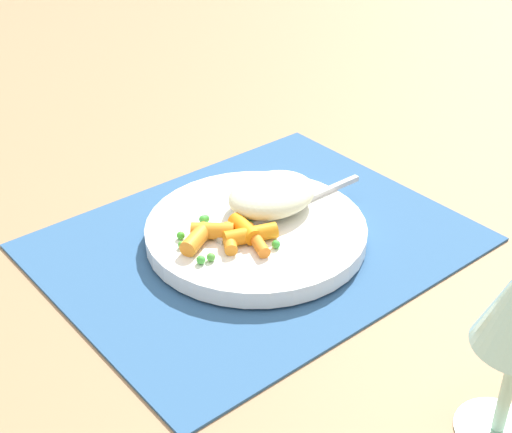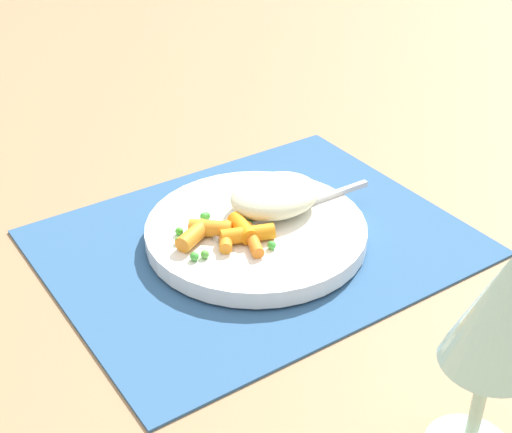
{
  "view_description": "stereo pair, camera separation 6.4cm",
  "coord_description": "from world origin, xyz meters",
  "px_view_note": "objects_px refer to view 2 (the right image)",
  "views": [
    {
      "loc": [
        0.41,
        0.49,
        0.44
      ],
      "look_at": [
        0.0,
        0.0,
        0.03
      ],
      "focal_mm": 51.66,
      "sensor_mm": 36.0,
      "label": 1
    },
    {
      "loc": [
        0.36,
        0.53,
        0.44
      ],
      "look_at": [
        0.0,
        0.0,
        0.03
      ],
      "focal_mm": 51.66,
      "sensor_mm": 36.0,
      "label": 2
    }
  ],
  "objects_px": {
    "plate": "(256,232)",
    "carrot_portion": "(228,233)",
    "wine_glass": "(497,320)",
    "fork": "(278,214)",
    "rice_mound": "(275,196)"
  },
  "relations": [
    {
      "from": "rice_mound",
      "to": "fork",
      "type": "height_order",
      "value": "rice_mound"
    },
    {
      "from": "plate",
      "to": "fork",
      "type": "relative_size",
      "value": 1.15
    },
    {
      "from": "wine_glass",
      "to": "plate",
      "type": "bearing_deg",
      "value": -93.57
    },
    {
      "from": "plate",
      "to": "wine_glass",
      "type": "bearing_deg",
      "value": 86.43
    },
    {
      "from": "carrot_portion",
      "to": "wine_glass",
      "type": "distance_m",
      "value": 0.32
    },
    {
      "from": "carrot_portion",
      "to": "fork",
      "type": "xyz_separation_m",
      "value": [
        -0.07,
        -0.01,
        -0.0
      ]
    },
    {
      "from": "wine_glass",
      "to": "fork",
      "type": "bearing_deg",
      "value": -98.67
    },
    {
      "from": "plate",
      "to": "fork",
      "type": "bearing_deg",
      "value": 179.13
    },
    {
      "from": "plate",
      "to": "carrot_portion",
      "type": "bearing_deg",
      "value": 11.02
    },
    {
      "from": "rice_mound",
      "to": "wine_glass",
      "type": "bearing_deg",
      "value": 80.79
    },
    {
      "from": "rice_mound",
      "to": "wine_glass",
      "type": "distance_m",
      "value": 0.34
    },
    {
      "from": "plate",
      "to": "rice_mound",
      "type": "relative_size",
      "value": 2.29
    },
    {
      "from": "carrot_portion",
      "to": "wine_glass",
      "type": "xyz_separation_m",
      "value": [
        -0.02,
        0.3,
        0.09
      ]
    },
    {
      "from": "plate",
      "to": "rice_mound",
      "type": "distance_m",
      "value": 0.04
    },
    {
      "from": "rice_mound",
      "to": "plate",
      "type": "bearing_deg",
      "value": 22.15
    }
  ]
}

